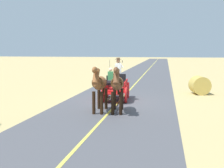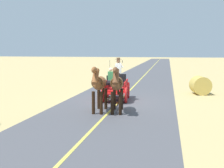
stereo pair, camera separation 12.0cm
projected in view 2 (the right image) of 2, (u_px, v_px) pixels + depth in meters
ground_plane at (119, 101)px, 14.67m from camera, size 200.00×200.00×0.00m
road_surface at (119, 101)px, 14.67m from camera, size 6.27×160.00×0.01m
road_centre_stripe at (119, 101)px, 14.67m from camera, size 0.12×160.00×0.00m
horse_drawn_carriage at (116, 86)px, 14.94m from camera, size 1.58×4.52×2.50m
horse_near_side at (117, 85)px, 11.84m from camera, size 0.74×2.14×2.21m
horse_off_side at (99, 84)px, 11.96m from camera, size 0.63×2.13×2.21m
hay_bale at (200, 85)px, 17.00m from camera, size 1.40×1.32×1.20m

